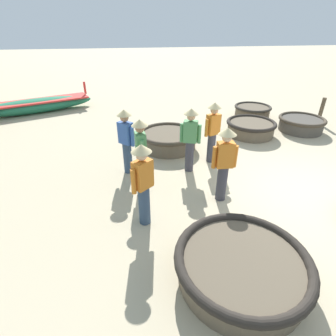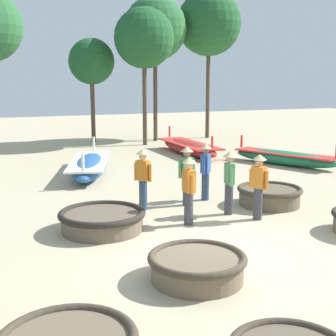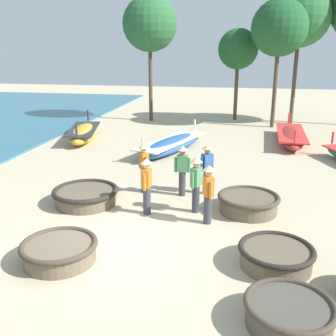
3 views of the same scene
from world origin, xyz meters
TOP-DOWN VIEW (x-y plane):
  - ground_plane at (0.00, 0.00)m, footprint 80.00×80.00m
  - coracle_far_right at (5.61, -1.07)m, footprint 1.47×1.47m
  - coracle_upturned at (-1.74, 2.54)m, footprint 2.03×2.03m
  - coracle_tilted at (3.86, -2.12)m, footprint 1.59×1.59m
  - coracle_beside_post at (3.20, 2.82)m, footprint 1.82×1.82m
  - coracle_front_left at (3.78, -0.16)m, footprint 1.68×1.68m
  - long_boat_ochre_hull at (7.71, 7.88)m, footprint 2.66×4.80m
  - fisherman_crouching at (0.31, 2.13)m, footprint 0.36×0.53m
  - fisherman_hauling at (1.85, 4.10)m, footprint 0.40×0.40m
  - fisherman_standing_right at (-0.21, 3.85)m, footprint 0.38×0.43m
  - fisherman_standing_left at (2.09, 1.81)m, footprint 0.36×0.49m
  - fisherman_with_hat at (1.68, 2.52)m, footprint 0.36×0.50m
  - fisherman_by_coracle at (1.08, 3.79)m, footprint 0.53×0.36m
  - mooring_post_mid_beach at (4.47, -3.29)m, footprint 0.14×0.14m

SIDE VIEW (x-z plane):
  - ground_plane at x=0.00m, z-range 0.00..0.00m
  - coracle_far_right at x=5.61m, z-range 0.02..0.49m
  - coracle_tilted at x=3.86m, z-range 0.02..0.51m
  - coracle_front_left at x=3.78m, z-range 0.02..0.51m
  - coracle_upturned at x=-1.74m, z-range 0.02..0.52m
  - coracle_beside_post at x=3.20m, z-range 0.02..0.55m
  - long_boat_ochre_hull at x=7.71m, z-range -0.22..0.85m
  - mooring_post_mid_beach at x=4.47m, z-range 0.00..0.99m
  - fisherman_crouching at x=0.31m, z-range 0.12..1.79m
  - fisherman_hauling at x=1.85m, z-range 0.12..1.79m
  - fisherman_standing_right at x=-0.21m, z-range 0.12..1.79m
  - fisherman_standing_left at x=2.09m, z-range 0.12..1.79m
  - fisherman_with_hat at x=1.68m, z-range 0.12..1.79m
  - fisherman_by_coracle at x=1.08m, z-range 0.12..1.79m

